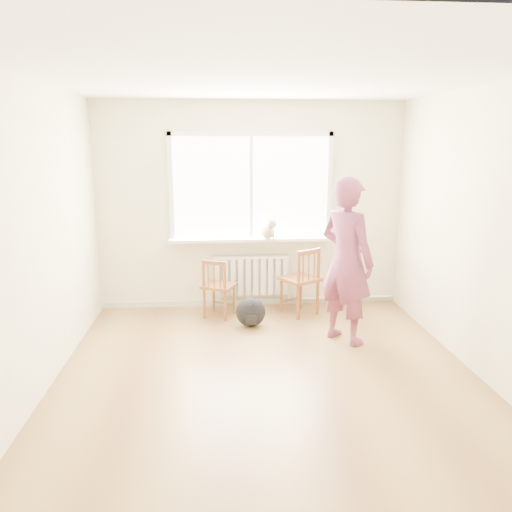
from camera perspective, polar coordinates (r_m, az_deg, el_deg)
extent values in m
plane|color=olive|center=(4.81, 1.42, -13.97)|extent=(4.50, 4.50, 0.00)
plane|color=white|center=(4.33, 1.63, 19.86)|extent=(4.50, 4.50, 0.00)
cube|color=beige|center=(6.59, -0.58, 5.69)|extent=(4.00, 0.01, 2.70)
cube|color=white|center=(6.54, -0.57, 7.84)|extent=(2.00, 0.02, 1.30)
cube|color=white|center=(6.50, -0.57, 13.81)|extent=(2.12, 0.05, 0.06)
cube|color=white|center=(6.53, -9.69, 7.65)|extent=(0.06, 0.05, 1.42)
cube|color=white|center=(6.68, 8.38, 7.81)|extent=(0.06, 0.05, 1.42)
cube|color=white|center=(6.52, -0.56, 7.83)|extent=(0.04, 0.05, 1.30)
cube|color=white|center=(6.55, -0.50, 1.92)|extent=(2.15, 0.22, 0.04)
cube|color=white|center=(6.72, -0.53, -2.21)|extent=(1.00, 0.02, 0.55)
cube|color=white|center=(6.67, -0.50, -2.33)|extent=(1.00, 0.10, 0.51)
cube|color=white|center=(6.61, -0.51, -0.15)|extent=(1.00, 0.12, 0.03)
cylinder|color=silver|center=(7.00, 9.77, -4.71)|extent=(1.40, 0.04, 0.04)
cube|color=beige|center=(6.86, -0.55, -5.24)|extent=(4.00, 0.03, 0.08)
cube|color=brown|center=(6.33, -4.25, -3.41)|extent=(0.49, 0.48, 0.04)
cylinder|color=brown|center=(6.46, -2.54, -4.92)|extent=(0.03, 0.03, 0.40)
cylinder|color=brown|center=(6.57, -4.85, -4.64)|extent=(0.03, 0.03, 0.40)
cylinder|color=brown|center=(6.21, -3.55, -5.67)|extent=(0.03, 0.03, 0.40)
cylinder|color=brown|center=(6.32, -5.94, -5.37)|extent=(0.03, 0.03, 0.40)
cylinder|color=brown|center=(6.16, -3.57, -4.09)|extent=(0.04, 0.04, 0.76)
cylinder|color=brown|center=(6.27, -5.98, -3.82)|extent=(0.04, 0.04, 0.76)
cube|color=brown|center=(6.12, -4.84, -0.78)|extent=(0.29, 0.16, 0.05)
cylinder|color=brown|center=(6.13, -4.13, -2.31)|extent=(0.02, 0.02, 0.30)
cylinder|color=brown|center=(6.16, -4.82, -2.24)|extent=(0.02, 0.02, 0.30)
cylinder|color=brown|center=(6.19, -5.49, -2.17)|extent=(0.02, 0.02, 0.30)
cube|color=brown|center=(6.42, 5.02, -2.62)|extent=(0.59, 0.58, 0.04)
cylinder|color=brown|center=(6.71, 5.12, -4.01)|extent=(0.04, 0.04, 0.47)
cylinder|color=brown|center=(6.50, 2.92, -4.52)|extent=(0.04, 0.04, 0.47)
cylinder|color=brown|center=(6.47, 7.05, -4.68)|extent=(0.04, 0.04, 0.47)
cylinder|color=brown|center=(6.26, 4.83, -5.24)|extent=(0.04, 0.04, 0.47)
cylinder|color=brown|center=(6.41, 7.10, -2.92)|extent=(0.04, 0.04, 0.88)
cylinder|color=brown|center=(6.20, 4.86, -3.42)|extent=(0.04, 0.04, 0.88)
cube|color=brown|center=(6.21, 6.09, 0.46)|extent=(0.32, 0.22, 0.06)
cylinder|color=brown|center=(6.31, 6.68, -1.08)|extent=(0.02, 0.02, 0.35)
cylinder|color=brown|center=(6.25, 6.05, -1.21)|extent=(0.02, 0.02, 0.35)
cylinder|color=brown|center=(6.19, 5.41, -1.33)|extent=(0.02, 0.02, 0.35)
imported|color=#C84244|center=(5.50, 10.30, -0.58)|extent=(0.75, 0.79, 1.83)
ellipsoid|color=#D0B58E|center=(6.47, 1.35, 2.96)|extent=(0.27, 0.34, 0.22)
sphere|color=#D0B58E|center=(6.32, 1.83, 3.72)|extent=(0.12, 0.12, 0.12)
cone|color=#D0B58E|center=(6.30, 1.56, 4.25)|extent=(0.04, 0.04, 0.05)
cone|color=#D0B58E|center=(6.33, 2.11, 4.28)|extent=(0.04, 0.04, 0.05)
cylinder|color=#D0B58E|center=(6.62, 0.86, 2.61)|extent=(0.08, 0.20, 0.03)
cylinder|color=#D0B58E|center=(6.37, 1.44, 2.29)|extent=(0.03, 0.03, 0.11)
cylinder|color=#D0B58E|center=(6.39, 1.99, 2.33)|extent=(0.03, 0.03, 0.11)
ellipsoid|color=black|center=(6.03, -0.60, -6.43)|extent=(0.36, 0.27, 0.36)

